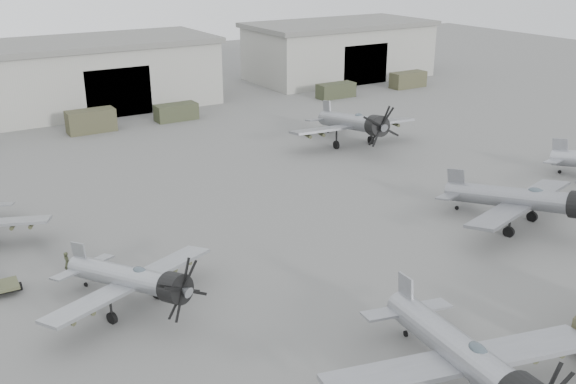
# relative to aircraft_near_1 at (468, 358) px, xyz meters

# --- Properties ---
(ground) EXTENTS (220.00, 220.00, 0.00)m
(ground) POSITION_rel_aircraft_near_1_xyz_m (3.38, 5.29, -2.43)
(ground) COLOR #595956
(ground) RESTS_ON ground
(hangar_center) EXTENTS (29.00, 14.80, 8.70)m
(hangar_center) POSITION_rel_aircraft_near_1_xyz_m (3.38, 67.26, 1.94)
(hangar_center) COLOR #9A9990
(hangar_center) RESTS_ON ground
(hangar_right) EXTENTS (29.00, 14.80, 8.70)m
(hangar_right) POSITION_rel_aircraft_near_1_xyz_m (41.38, 67.26, 1.94)
(hangar_right) COLOR #9A9990
(hangar_right) RESTS_ON ground
(support_truck_3) EXTENTS (5.33, 2.20, 2.56)m
(support_truck_3) POSITION_rel_aircraft_near_1_xyz_m (-1.63, 55.29, -1.15)
(support_truck_3) COLOR #3F3F29
(support_truck_3) RESTS_ON ground
(support_truck_4) EXTENTS (5.06, 2.20, 1.98)m
(support_truck_4) POSITION_rel_aircraft_near_1_xyz_m (8.62, 55.29, -1.45)
(support_truck_4) COLOR #373C27
(support_truck_4) RESTS_ON ground
(support_truck_6) EXTENTS (5.45, 2.20, 2.01)m
(support_truck_6) POSITION_rel_aircraft_near_1_xyz_m (32.31, 55.29, -1.43)
(support_truck_6) COLOR #353A26
(support_truck_6) RESTS_ON ground
(support_truck_7) EXTENTS (5.56, 2.20, 2.31)m
(support_truck_7) POSITION_rel_aircraft_near_1_xyz_m (45.50, 55.29, -1.28)
(support_truck_7) COLOR #43432C
(support_truck_7) RESTS_ON ground
(aircraft_near_1) EXTENTS (13.45, 12.11, 5.35)m
(aircraft_near_1) POSITION_rel_aircraft_near_1_xyz_m (0.00, 0.00, 0.00)
(aircraft_near_1) COLOR #93959B
(aircraft_near_1) RESTS_ON ground
(aircraft_mid_1) EXTENTS (11.03, 9.97, 4.47)m
(aircraft_mid_1) POSITION_rel_aircraft_near_1_xyz_m (-10.12, 15.60, -0.40)
(aircraft_mid_1) COLOR #95999E
(aircraft_mid_1) RESTS_ON ground
(aircraft_mid_2) EXTENTS (12.94, 11.65, 5.15)m
(aircraft_mid_2) POSITION_rel_aircraft_near_1_xyz_m (18.20, 11.68, -0.09)
(aircraft_mid_2) COLOR gray
(aircraft_mid_2) RESTS_ON ground
(aircraft_far_1) EXTENTS (14.03, 12.63, 5.58)m
(aircraft_far_1) POSITION_rel_aircraft_near_1_xyz_m (20.34, 35.16, 0.10)
(aircraft_far_1) COLOR gray
(aircraft_far_1) RESTS_ON ground
(ground_crew) EXTENTS (0.52, 0.66, 1.57)m
(ground_crew) POSITION_rel_aircraft_near_1_xyz_m (-12.39, 22.21, -1.65)
(ground_crew) COLOR #3C402A
(ground_crew) RESTS_ON ground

